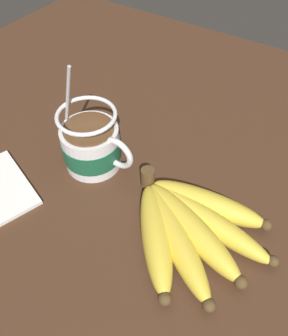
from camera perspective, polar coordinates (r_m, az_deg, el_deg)
table at (r=51.60cm, az=-5.67°, el=-3.96°), size 108.98×108.98×3.51cm
coffee_mug at (r=50.61cm, az=-9.07°, el=3.95°), size 14.11×8.93×16.89cm
banana_bunch at (r=44.03cm, az=7.62°, el=-9.82°), size 21.26×18.35×4.15cm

